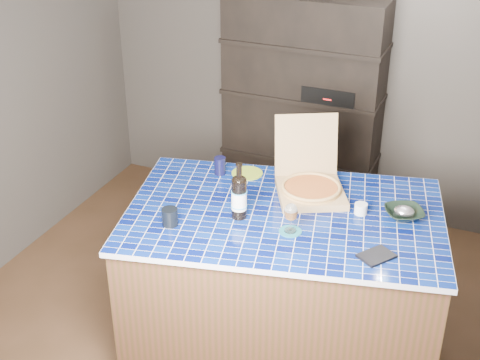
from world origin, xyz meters
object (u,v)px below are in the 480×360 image
at_px(kitchen_island, 282,282).
at_px(pizza_box, 310,185).
at_px(dvd_case, 376,256).
at_px(bowl, 404,213).
at_px(mead_bottle, 239,196).
at_px(wine_glass, 291,213).

relative_size(kitchen_island, pizza_box, 3.38).
height_order(kitchen_island, dvd_case, dvd_case).
relative_size(dvd_case, bowl, 0.83).
relative_size(kitchen_island, bowl, 9.40).
height_order(mead_bottle, bowl, mead_bottle).
height_order(kitchen_island, wine_glass, wine_glass).
bearing_deg(bowl, dvd_case, -96.95).
xyz_separation_m(kitchen_island, mead_bottle, (-0.22, -0.14, 0.61)).
distance_m(mead_bottle, dvd_case, 0.80).
distance_m(kitchen_island, wine_glass, 0.63).
relative_size(pizza_box, bowl, 2.78).
relative_size(pizza_box, wine_glass, 3.48).
bearing_deg(mead_bottle, dvd_case, -6.71).
bearing_deg(dvd_case, mead_bottle, -151.60).
bearing_deg(kitchen_island, mead_bottle, -159.84).
bearing_deg(dvd_case, kitchen_island, -167.03).
bearing_deg(kitchen_island, pizza_box, 62.58).
height_order(kitchen_island, mead_bottle, mead_bottle).
bearing_deg(kitchen_island, wine_glass, -74.29).
bearing_deg(dvd_case, wine_glass, -151.68).
distance_m(wine_glass, bowl, 0.66).
distance_m(kitchen_island, dvd_case, 0.78).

